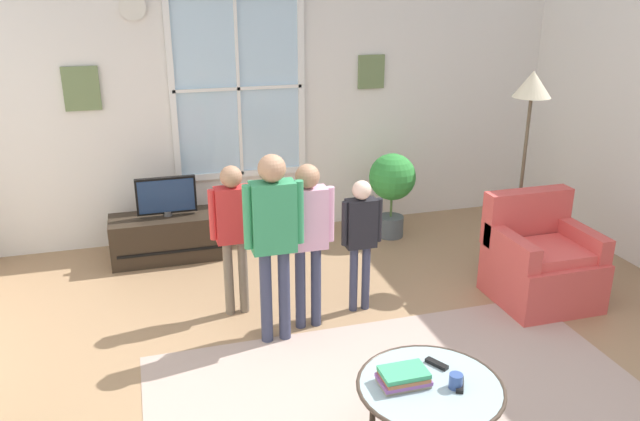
# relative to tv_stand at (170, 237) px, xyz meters

# --- Properties ---
(ground_plane) EXTENTS (6.52, 6.80, 0.02)m
(ground_plane) POSITION_rel_tv_stand_xyz_m (1.19, -2.64, -0.22)
(ground_plane) COLOR #9E7A56
(back_wall) EXTENTS (5.92, 0.17, 2.74)m
(back_wall) POSITION_rel_tv_stand_xyz_m (1.17, 0.52, 1.16)
(back_wall) COLOR silver
(back_wall) RESTS_ON ground_plane
(tv_stand) EXTENTS (1.08, 0.45, 0.43)m
(tv_stand) POSITION_rel_tv_stand_xyz_m (0.00, 0.00, 0.00)
(tv_stand) COLOR #2D2319
(tv_stand) RESTS_ON ground_plane
(television) EXTENTS (0.55, 0.08, 0.38)m
(television) POSITION_rel_tv_stand_xyz_m (0.00, -0.00, 0.41)
(television) COLOR #4C4C4C
(television) RESTS_ON tv_stand
(armchair) EXTENTS (0.76, 0.74, 0.87)m
(armchair) POSITION_rel_tv_stand_xyz_m (2.88, -1.71, 0.11)
(armchair) COLOR #D14C47
(armchair) RESTS_ON ground_plane
(coffee_table) EXTENTS (0.81, 0.81, 0.44)m
(coffee_table) POSITION_rel_tv_stand_xyz_m (1.20, -3.12, 0.20)
(coffee_table) COLOR #99B2B7
(coffee_table) RESTS_ON ground_plane
(book_stack) EXTENTS (0.27, 0.18, 0.09)m
(book_stack) POSITION_rel_tv_stand_xyz_m (1.06, -3.07, 0.27)
(book_stack) COLOR gray
(book_stack) RESTS_ON coffee_table
(cup) EXTENTS (0.07, 0.07, 0.08)m
(cup) POSITION_rel_tv_stand_xyz_m (1.32, -3.18, 0.26)
(cup) COLOR #334C8C
(cup) RESTS_ON coffee_table
(remote_near_books) EXTENTS (0.10, 0.14, 0.02)m
(remote_near_books) POSITION_rel_tv_stand_xyz_m (1.32, -2.96, 0.23)
(remote_near_books) COLOR black
(remote_near_books) RESTS_ON coffee_table
(remote_near_cup) EXTENTS (0.10, 0.14, 0.02)m
(remote_near_cup) POSITION_rel_tv_stand_xyz_m (1.35, -3.18, 0.23)
(remote_near_cup) COLOR black
(remote_near_cup) RESTS_ON coffee_table
(person_green_shirt) EXTENTS (0.43, 0.19, 1.42)m
(person_green_shirt) POSITION_rel_tv_stand_xyz_m (0.65, -1.73, 0.67)
(person_green_shirt) COLOR #333851
(person_green_shirt) RESTS_ON ground_plane
(person_pink_shirt) EXTENTS (0.39, 0.18, 1.29)m
(person_pink_shirt) POSITION_rel_tv_stand_xyz_m (0.93, -1.60, 0.60)
(person_pink_shirt) COLOR #333851
(person_pink_shirt) RESTS_ON ground_plane
(person_black_shirt) EXTENTS (0.33, 0.15, 1.09)m
(person_black_shirt) POSITION_rel_tv_stand_xyz_m (1.39, -1.47, 0.47)
(person_black_shirt) COLOR #333851
(person_black_shirt) RESTS_ON ground_plane
(person_red_shirt) EXTENTS (0.37, 0.17, 1.22)m
(person_red_shirt) POSITION_rel_tv_stand_xyz_m (0.44, -1.24, 0.55)
(person_red_shirt) COLOR #726656
(person_red_shirt) RESTS_ON ground_plane
(potted_plant_by_window) EXTENTS (0.47, 0.47, 0.88)m
(potted_plant_by_window) POSITION_rel_tv_stand_xyz_m (2.23, -0.08, 0.36)
(potted_plant_by_window) COLOR #4C565B
(potted_plant_by_window) RESTS_ON ground_plane
(floor_lamp) EXTENTS (0.32, 0.32, 1.80)m
(floor_lamp) POSITION_rel_tv_stand_xyz_m (3.00, -1.15, 1.30)
(floor_lamp) COLOR black
(floor_lamp) RESTS_ON ground_plane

